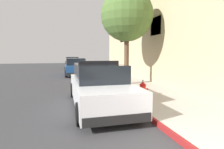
# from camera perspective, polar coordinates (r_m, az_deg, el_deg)

# --- Properties ---
(ground_plane) EXTENTS (32.06, 60.00, 0.20)m
(ground_plane) POSITION_cam_1_polar(r_m,az_deg,el_deg) (12.21, -24.28, -3.78)
(ground_plane) COLOR #353538
(sidewalk_pavement) EXTENTS (3.08, 60.00, 0.15)m
(sidewalk_pavement) POSITION_cam_1_polar(r_m,az_deg,el_deg) (12.65, 3.58, -2.09)
(sidewalk_pavement) COLOR #ADA89E
(sidewalk_pavement) RESTS_ON ground
(curb_painted_edge) EXTENTS (0.08, 60.00, 0.15)m
(curb_painted_edge) POSITION_cam_1_polar(r_m,az_deg,el_deg) (12.24, -3.46, -2.37)
(curb_painted_edge) COLOR maroon
(curb_painted_edge) RESTS_ON ground
(storefront_building) EXTENTS (7.19, 23.51, 6.98)m
(storefront_building) POSITION_cam_1_polar(r_m,az_deg,el_deg) (13.80, 26.52, 12.21)
(storefront_building) COLOR tan
(storefront_building) RESTS_ON ground
(police_cruiser) EXTENTS (1.94, 4.84, 1.68)m
(police_cruiser) POSITION_cam_1_polar(r_m,az_deg,el_deg) (6.81, -4.02, -3.66)
(police_cruiser) COLOR white
(police_cruiser) RESTS_ON ground
(parked_car_silver_ahead) EXTENTS (1.94, 4.84, 1.56)m
(parked_car_silver_ahead) POSITION_cam_1_polar(r_m,az_deg,el_deg) (17.39, -11.32, 2.29)
(parked_car_silver_ahead) COLOR navy
(parked_car_silver_ahead) RESTS_ON ground
(parked_car_dark_far) EXTENTS (1.94, 4.84, 1.56)m
(parked_car_dark_far) POSITION_cam_1_polar(r_m,az_deg,el_deg) (26.01, -12.31, 3.56)
(parked_car_dark_far) COLOR black
(parked_car_dark_far) RESTS_ON ground
(fire_hydrant) EXTENTS (0.44, 0.40, 0.76)m
(fire_hydrant) POSITION_cam_1_polar(r_m,az_deg,el_deg) (7.40, 9.56, -4.84)
(fire_hydrant) COLOR #4C4C51
(fire_hydrant) RESTS_ON sidewalk_pavement
(street_tree) EXTENTS (3.00, 3.00, 5.51)m
(street_tree) POSITION_cam_1_polar(r_m,az_deg,el_deg) (11.09, 4.63, 17.82)
(street_tree) COLOR brown
(street_tree) RESTS_ON sidewalk_pavement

